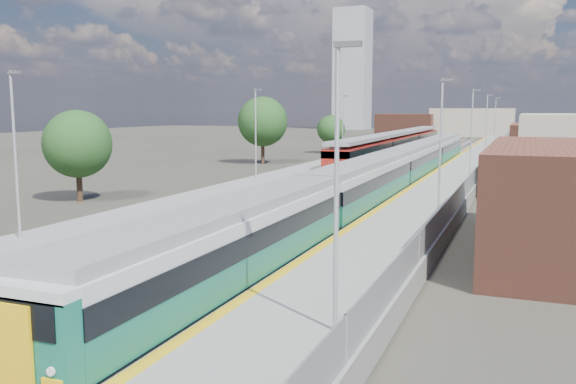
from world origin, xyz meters
The scene contains 11 objects.
ground centered at (0.00, 50.00, 0.00)m, with size 320.00×320.00×0.00m, color #47443A.
ballast_bed centered at (-2.25, 52.50, 0.03)m, with size 10.50×155.00×0.06m, color #565451.
tracks centered at (-1.65, 54.18, 0.11)m, with size 8.96×160.00×0.17m.
platform_right centered at (5.28, 52.49, 0.54)m, with size 4.70×155.00×8.52m.
platform_left centered at (-9.05, 52.49, 0.52)m, with size 4.30×155.00×8.52m.
buildings centered at (-18.12, 138.60, 10.70)m, with size 72.00×185.50×40.00m.
green_train centered at (1.50, 33.94, 2.10)m, with size 2.71×75.42×2.98m.
red_train centered at (-5.50, 70.65, 2.14)m, with size 2.87×58.17×3.62m.
tree_a centered at (-19.72, 23.26, 4.27)m, with size 5.01×5.01×6.79m.
tree_b centered at (-19.62, 56.87, 5.28)m, with size 6.19×6.19×8.39m.
tree_c centered at (-17.16, 77.48, 3.72)m, with size 4.36×4.36×5.91m.
Camera 1 is at (11.09, -12.86, 6.83)m, focal length 38.00 mm.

